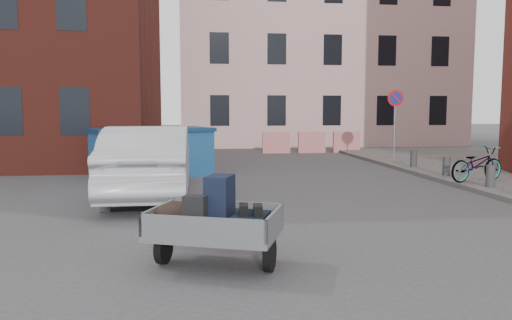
{
  "coord_description": "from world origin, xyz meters",
  "views": [
    {
      "loc": [
        -1.32,
        -8.11,
        2.04
      ],
      "look_at": [
        -0.17,
        1.16,
        1.1
      ],
      "focal_mm": 35.0,
      "sensor_mm": 36.0,
      "label": 1
    }
  ],
  "objects": [
    {
      "name": "bicycle",
      "position": [
        6.2,
        4.36,
        0.59
      ],
      "size": [
        1.88,
        1.11,
        0.94
      ],
      "primitive_type": "imported",
      "rotation": [
        0.0,
        0.0,
        1.86
      ],
      "color": "black",
      "rests_on": "sidewalk"
    },
    {
      "name": "no_parking_sign",
      "position": [
        6.0,
        9.48,
        2.01
      ],
      "size": [
        0.6,
        0.09,
        2.65
      ],
      "color": "gray",
      "rests_on": "sidewalk"
    },
    {
      "name": "dumpster",
      "position": [
        -2.63,
        7.44,
        0.75
      ],
      "size": [
        3.99,
        3.07,
        1.49
      ],
      "rotation": [
        0.0,
        0.0,
        0.4
      ],
      "color": "navy",
      "rests_on": "ground"
    },
    {
      "name": "bollards",
      "position": [
        6.0,
        3.4,
        0.4
      ],
      "size": [
        0.22,
        9.02,
        0.55
      ],
      "color": "#3A3A3D",
      "rests_on": "sidewalk"
    },
    {
      "name": "ground",
      "position": [
        0.0,
        0.0,
        0.0
      ],
      "size": [
        120.0,
        120.0,
        0.0
      ],
      "primitive_type": "plane",
      "color": "#38383A",
      "rests_on": "ground"
    },
    {
      "name": "barriers",
      "position": [
        4.2,
        15.0,
        0.5
      ],
      "size": [
        4.7,
        0.18,
        1.0
      ],
      "color": "red",
      "rests_on": "ground"
    },
    {
      "name": "silver_car",
      "position": [
        -2.36,
        3.62,
        0.84
      ],
      "size": [
        1.79,
        5.09,
        1.67
      ],
      "primitive_type": "imported",
      "rotation": [
        0.0,
        0.0,
        3.14
      ],
      "color": "#B1B2B8",
      "rests_on": "ground"
    },
    {
      "name": "trailer",
      "position": [
        -1.08,
        -1.78,
        0.61
      ],
      "size": [
        1.88,
        1.98,
        1.2
      ],
      "rotation": [
        0.0,
        0.0,
        -0.35
      ],
      "color": "black",
      "rests_on": "ground"
    },
    {
      "name": "building_pink",
      "position": [
        6.0,
        22.0,
        7.0
      ],
      "size": [
        16.0,
        8.0,
        14.0
      ],
      "primitive_type": "cube",
      "color": "#D5A5A3",
      "rests_on": "ground"
    }
  ]
}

